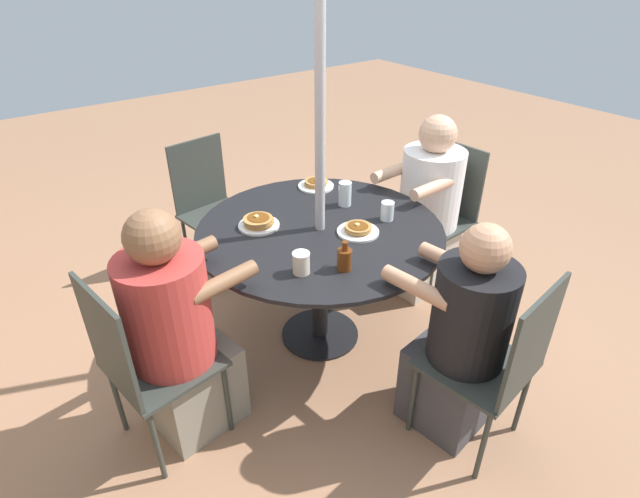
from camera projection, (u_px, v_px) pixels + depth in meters
ground_plane at (320, 334)px, 3.02m from camera, size 12.00×12.00×0.00m
patio_table at (320, 245)px, 2.69m from camera, size 1.31×1.31×0.74m
umbrella_pole at (320, 171)px, 2.47m from camera, size 0.05×0.05×2.12m
patio_chair_north at (498, 360)px, 2.10m from camera, size 0.48×0.48×0.93m
diner_north at (460, 342)px, 2.22m from camera, size 0.56×0.40×1.11m
patio_chair_east at (443, 207)px, 3.33m from camera, size 0.45×0.45×0.93m
diner_east at (425, 214)px, 3.23m from camera, size 0.40×0.56×1.17m
patio_chair_south at (210, 201)px, 3.39m from camera, size 0.48×0.48×0.93m
patio_chair_west at (142, 360)px, 2.11m from camera, size 0.48×0.48×0.93m
diner_west at (178, 338)px, 2.21m from camera, size 0.43×0.56×1.17m
pancake_plate_a at (259, 223)px, 2.64m from camera, size 0.22×0.22×0.07m
pancake_plate_b at (358, 230)px, 2.58m from camera, size 0.22×0.22×0.05m
pancake_plate_c at (316, 184)px, 3.07m from camera, size 0.22×0.22×0.05m
syrup_bottle at (344, 259)px, 2.28m from camera, size 0.09×0.07×0.15m
coffee_cup at (301, 263)px, 2.25m from camera, size 0.08×0.08×0.10m
drinking_glass_a at (387, 211)px, 2.69m from camera, size 0.07×0.07×0.10m
drinking_glass_b at (345, 194)px, 2.83m from camera, size 0.07×0.07×0.14m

